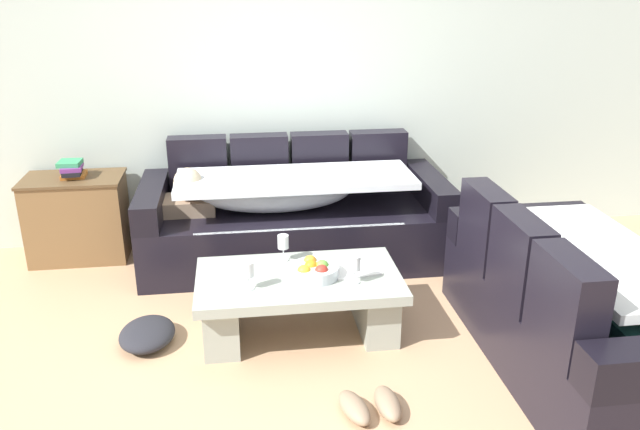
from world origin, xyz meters
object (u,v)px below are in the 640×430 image
fruit_bowl (315,270)px  wine_glass_near_left (248,270)px  side_cabinet (78,218)px  couch_along_wall (291,217)px  open_magazine (355,270)px  book_stack_on_cabinet (72,169)px  pair_of_shoes (371,406)px  crumpled_garment (147,334)px  wine_glass_near_right (355,264)px  coffee_table (299,297)px  couch_near_window (577,309)px  wine_glass_far_back (284,243)px

fruit_bowl → wine_glass_near_left: wine_glass_near_left is taller
fruit_bowl → side_cabinet: (-1.63, 1.34, -0.10)m
couch_along_wall → open_magazine: size_ratio=8.01×
open_magazine → book_stack_on_cabinet: size_ratio=1.21×
pair_of_shoes → crumpled_garment: 1.42m
book_stack_on_cabinet → wine_glass_near_right: bearing=-38.3°
couch_along_wall → wine_glass_near_left: bearing=-105.9°
pair_of_shoes → open_magazine: bearing=85.2°
fruit_bowl → book_stack_on_cabinet: bearing=140.3°
fruit_bowl → book_stack_on_cabinet: size_ratio=1.21×
side_cabinet → crumpled_garment: size_ratio=1.80×
wine_glass_near_right → coffee_table: bearing=157.2°
fruit_bowl → crumpled_garment: fruit_bowl is taller
fruit_bowl → pair_of_shoes: 0.89m
couch_along_wall → fruit_bowl: size_ratio=8.01×
couch_along_wall → couch_near_window: (1.41, -1.61, 0.00)m
couch_along_wall → wine_glass_far_back: couch_along_wall is taller
side_cabinet → crumpled_garment: bearing=-64.3°
coffee_table → wine_glass_near_right: 0.42m
coffee_table → fruit_bowl: size_ratio=4.29×
coffee_table → crumpled_garment: 0.92m
pair_of_shoes → crumpled_garment: bearing=145.4°
wine_glass_near_left → wine_glass_far_back: bearing=57.3°
coffee_table → pair_of_shoes: size_ratio=3.67×
fruit_bowl → wine_glass_near_right: (0.22, -0.11, 0.07)m
wine_glass_far_back → open_magazine: wine_glass_far_back is taller
open_magazine → wine_glass_near_right: bearing=-111.4°
couch_near_window → coffee_table: bearing=70.4°
coffee_table → book_stack_on_cabinet: 2.07m
couch_along_wall → wine_glass_near_right: couch_along_wall is taller
wine_glass_near_left → side_cabinet: bearing=130.6°
wine_glass_near_left → crumpled_garment: bearing=168.2°
book_stack_on_cabinet → crumpled_garment: book_stack_on_cabinet is taller
side_cabinet → couch_near_window: bearing=-31.6°
wine_glass_near_left → book_stack_on_cabinet: 1.91m
couch_near_window → pair_of_shoes: couch_near_window is taller
book_stack_on_cabinet → open_magazine: bearing=-34.8°
couch_along_wall → wine_glass_near_right: (0.26, -1.22, 0.16)m
wine_glass_near_right → book_stack_on_cabinet: bearing=141.7°
couch_near_window → fruit_bowl: 1.46m
crumpled_garment → open_magazine: bearing=1.2°
wine_glass_near_left → crumpled_garment: (-0.60, 0.13, -0.44)m
crumpled_garment → wine_glass_near_left: bearing=-11.8°
side_cabinet → book_stack_on_cabinet: 0.38m
wine_glass_near_left → side_cabinet: (-1.24, 1.45, -0.17)m
coffee_table → side_cabinet: size_ratio=1.67×
coffee_table → book_stack_on_cabinet: bearing=139.1°
fruit_bowl → crumpled_garment: bearing=178.6°
coffee_table → wine_glass_far_back: wine_glass_far_back is taller
open_magazine → book_stack_on_cabinet: book_stack_on_cabinet is taller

